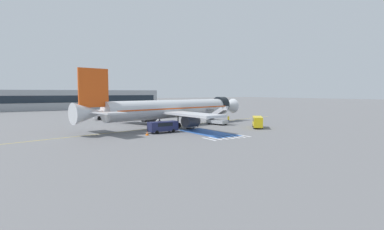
{
  "coord_description": "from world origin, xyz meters",
  "views": [
    {
      "loc": [
        -32.04,
        -56.46,
        7.29
      ],
      "look_at": [
        2.24,
        -2.76,
        2.48
      ],
      "focal_mm": 28.0,
      "sensor_mm": 36.0,
      "label": 1
    }
  ],
  "objects_px": {
    "fuel_tanker": "(112,112)",
    "traffic_cone_0": "(147,133)",
    "terminal_building": "(52,100)",
    "boarding_stairs_forward": "(217,120)",
    "ground_crew_1": "(228,119)",
    "ground_crew_0": "(198,122)",
    "service_van_1": "(258,121)",
    "service_van_0": "(163,126)",
    "baggage_cart": "(191,127)",
    "airliner": "(172,109)"
  },
  "relations": [
    {
      "from": "airliner",
      "to": "fuel_tanker",
      "type": "height_order",
      "value": "airliner"
    },
    {
      "from": "fuel_tanker",
      "to": "ground_crew_0",
      "type": "height_order",
      "value": "fuel_tanker"
    },
    {
      "from": "ground_crew_0",
      "to": "ground_crew_1",
      "type": "xyz_separation_m",
      "value": [
        10.1,
        2.21,
        0.1
      ]
    },
    {
      "from": "baggage_cart",
      "to": "ground_crew_0",
      "type": "distance_m",
      "value": 2.81
    },
    {
      "from": "terminal_building",
      "to": "airliner",
      "type": "bearing_deg",
      "value": -81.32
    },
    {
      "from": "fuel_tanker",
      "to": "service_van_1",
      "type": "distance_m",
      "value": 40.08
    },
    {
      "from": "service_van_1",
      "to": "ground_crew_1",
      "type": "distance_m",
      "value": 10.21
    },
    {
      "from": "fuel_tanker",
      "to": "baggage_cart",
      "type": "bearing_deg",
      "value": -156.66
    },
    {
      "from": "boarding_stairs_forward",
      "to": "ground_crew_0",
      "type": "distance_m",
      "value": 6.51
    },
    {
      "from": "service_van_0",
      "to": "traffic_cone_0",
      "type": "xyz_separation_m",
      "value": [
        -3.79,
        -1.52,
        -0.88
      ]
    },
    {
      "from": "airliner",
      "to": "traffic_cone_0",
      "type": "height_order",
      "value": "airliner"
    },
    {
      "from": "fuel_tanker",
      "to": "terminal_building",
      "type": "relative_size",
      "value": 0.1
    },
    {
      "from": "fuel_tanker",
      "to": "ground_crew_0",
      "type": "distance_m",
      "value": 28.97
    },
    {
      "from": "service_van_1",
      "to": "ground_crew_1",
      "type": "height_order",
      "value": "service_van_1"
    },
    {
      "from": "service_van_0",
      "to": "traffic_cone_0",
      "type": "distance_m",
      "value": 4.18
    },
    {
      "from": "service_van_1",
      "to": "terminal_building",
      "type": "bearing_deg",
      "value": 146.54
    },
    {
      "from": "fuel_tanker",
      "to": "service_van_0",
      "type": "relative_size",
      "value": 1.71
    },
    {
      "from": "service_van_0",
      "to": "service_van_1",
      "type": "relative_size",
      "value": 1.05
    },
    {
      "from": "fuel_tanker",
      "to": "traffic_cone_0",
      "type": "relative_size",
      "value": 13.61
    },
    {
      "from": "airliner",
      "to": "terminal_building",
      "type": "relative_size",
      "value": 0.46
    },
    {
      "from": "fuel_tanker",
      "to": "terminal_building",
      "type": "distance_m",
      "value": 59.06
    },
    {
      "from": "traffic_cone_0",
      "to": "ground_crew_0",
      "type": "bearing_deg",
      "value": 21.4
    },
    {
      "from": "terminal_building",
      "to": "boarding_stairs_forward",
      "type": "bearing_deg",
      "value": -74.83
    },
    {
      "from": "ground_crew_1",
      "to": "traffic_cone_0",
      "type": "xyz_separation_m",
      "value": [
        -24.15,
        -7.71,
        -0.72
      ]
    },
    {
      "from": "boarding_stairs_forward",
      "to": "traffic_cone_0",
      "type": "bearing_deg",
      "value": -172.78
    },
    {
      "from": "service_van_0",
      "to": "service_van_1",
      "type": "distance_m",
      "value": 20.06
    },
    {
      "from": "baggage_cart",
      "to": "fuel_tanker",
      "type": "bearing_deg",
      "value": 142.54
    },
    {
      "from": "service_van_0",
      "to": "airliner",
      "type": "bearing_deg",
      "value": 140.24
    },
    {
      "from": "ground_crew_0",
      "to": "terminal_building",
      "type": "xyz_separation_m",
      "value": [
        -16.55,
        85.92,
        3.18
      ]
    },
    {
      "from": "ground_crew_0",
      "to": "airliner",
      "type": "bearing_deg",
      "value": 111.64
    },
    {
      "from": "airliner",
      "to": "ground_crew_1",
      "type": "height_order",
      "value": "airliner"
    },
    {
      "from": "airliner",
      "to": "service_van_0",
      "type": "xyz_separation_m",
      "value": [
        -6.22,
        -7.97,
        -2.49
      ]
    },
    {
      "from": "service_van_1",
      "to": "baggage_cart",
      "type": "height_order",
      "value": "service_van_1"
    },
    {
      "from": "service_van_0",
      "to": "service_van_1",
      "type": "bearing_deg",
      "value": 76.76
    },
    {
      "from": "airliner",
      "to": "fuel_tanker",
      "type": "xyz_separation_m",
      "value": [
        -5.57,
        23.33,
        -1.84
      ]
    },
    {
      "from": "boarding_stairs_forward",
      "to": "fuel_tanker",
      "type": "xyz_separation_m",
      "value": [
        -15.93,
        25.7,
        0.87
      ]
    },
    {
      "from": "boarding_stairs_forward",
      "to": "terminal_building",
      "type": "distance_m",
      "value": 87.4
    },
    {
      "from": "fuel_tanker",
      "to": "baggage_cart",
      "type": "height_order",
      "value": "fuel_tanker"
    },
    {
      "from": "boarding_stairs_forward",
      "to": "baggage_cart",
      "type": "distance_m",
      "value": 9.24
    },
    {
      "from": "traffic_cone_0",
      "to": "service_van_1",
      "type": "bearing_deg",
      "value": -6.0
    },
    {
      "from": "service_van_0",
      "to": "baggage_cart",
      "type": "height_order",
      "value": "service_van_0"
    },
    {
      "from": "boarding_stairs_forward",
      "to": "ground_crew_1",
      "type": "height_order",
      "value": "boarding_stairs_forward"
    },
    {
      "from": "service_van_1",
      "to": "terminal_building",
      "type": "distance_m",
      "value": 97.45
    },
    {
      "from": "boarding_stairs_forward",
      "to": "terminal_building",
      "type": "relative_size",
      "value": 0.06
    },
    {
      "from": "airliner",
      "to": "boarding_stairs_forward",
      "type": "bearing_deg",
      "value": 65.05
    },
    {
      "from": "ground_crew_0",
      "to": "traffic_cone_0",
      "type": "height_order",
      "value": "ground_crew_0"
    },
    {
      "from": "service_van_1",
      "to": "baggage_cart",
      "type": "distance_m",
      "value": 13.77
    },
    {
      "from": "baggage_cart",
      "to": "terminal_building",
      "type": "relative_size",
      "value": 0.03
    },
    {
      "from": "traffic_cone_0",
      "to": "terminal_building",
      "type": "distance_m",
      "value": 91.54
    },
    {
      "from": "traffic_cone_0",
      "to": "service_van_0",
      "type": "bearing_deg",
      "value": 21.89
    }
  ]
}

